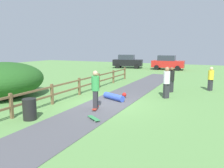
{
  "coord_description": "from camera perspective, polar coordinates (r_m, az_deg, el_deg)",
  "views": [
    {
      "loc": [
        5.07,
        -10.1,
        3.02
      ],
      "look_at": [
        0.02,
        0.6,
        1.0
      ],
      "focal_mm": 34.89,
      "sensor_mm": 36.0,
      "label": 1
    }
  ],
  "objects": [
    {
      "name": "bystander_black",
      "position": [
        15.12,
        15.3,
        1.41
      ],
      "size": [
        0.49,
        0.49,
        1.7
      ],
      "color": "#2D2D33",
      "rests_on": "ground_plane"
    },
    {
      "name": "asphalt_path",
      "position": [
        11.69,
        -1.35,
        -5.23
      ],
      "size": [
        2.4,
        28.0,
        0.02
      ],
      "primitive_type": "cube",
      "color": "#515156",
      "rests_on": "ground_plane"
    },
    {
      "name": "parked_car_black",
      "position": [
        31.79,
        4.09,
        5.94
      ],
      "size": [
        4.46,
        2.64,
        1.92
      ],
      "color": "black",
      "rests_on": "ground_plane"
    },
    {
      "name": "skater_fallen",
      "position": [
        12.52,
        0.71,
        -3.33
      ],
      "size": [
        1.47,
        1.36,
        0.36
      ],
      "color": "blue",
      "rests_on": "asphalt_path"
    },
    {
      "name": "bystander_yellow",
      "position": [
        16.58,
        24.47,
        1.52
      ],
      "size": [
        0.52,
        0.52,
        1.66
      ],
      "color": "#2D2D33",
      "rests_on": "ground_plane"
    },
    {
      "name": "ground_plane",
      "position": [
        11.69,
        -1.34,
        -5.28
      ],
      "size": [
        60.0,
        60.0,
        0.0
      ],
      "primitive_type": "plane",
      "color": "#60934C"
    },
    {
      "name": "trash_bin",
      "position": [
        9.78,
        -20.78,
        -6.19
      ],
      "size": [
        0.56,
        0.56,
        0.9
      ],
      "primitive_type": "cylinder",
      "color": "black",
      "rests_on": "ground_plane"
    },
    {
      "name": "bystander_white",
      "position": [
        13.22,
        14.12,
        0.8
      ],
      "size": [
        0.54,
        0.54,
        1.88
      ],
      "color": "#2D2D33",
      "rests_on": "ground_plane"
    },
    {
      "name": "skateboard_loose",
      "position": [
        9.21,
        -4.84,
        -8.91
      ],
      "size": [
        0.78,
        0.61,
        0.08
      ],
      "color": "#338C4C",
      "rests_on": "asphalt_path"
    },
    {
      "name": "skater_riding",
      "position": [
        10.47,
        -4.37,
        -1.03
      ],
      "size": [
        0.48,
        0.82,
        1.89
      ],
      "color": "#B23326",
      "rests_on": "asphalt_path"
    },
    {
      "name": "bush_large",
      "position": [
        14.57,
        -26.7,
        0.95
      ],
      "size": [
        4.29,
        5.15,
        2.14
      ],
      "primitive_type": "ellipsoid",
      "color": "#23561E",
      "rests_on": "ground_plane"
    },
    {
      "name": "wooden_fence",
      "position": [
        12.9,
        -11.74,
        -1.03
      ],
      "size": [
        0.12,
        18.12,
        1.1
      ],
      "color": "brown",
      "rests_on": "ground_plane"
    },
    {
      "name": "parked_car_red",
      "position": [
        30.2,
        14.37,
        5.47
      ],
      "size": [
        4.27,
        2.14,
        1.92
      ],
      "color": "red",
      "rests_on": "ground_plane"
    }
  ]
}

